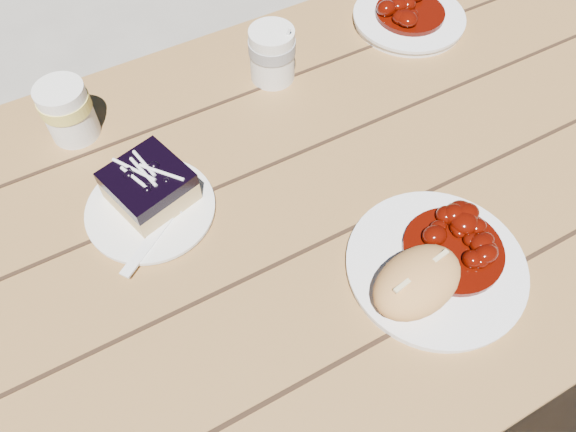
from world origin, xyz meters
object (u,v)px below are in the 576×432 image
picnic_table (203,300)px  second_plate (409,19)px  main_plate (435,267)px  second_cup (68,111)px  bread_roll (417,282)px  dessert_plate (151,209)px  blueberry_cake (149,186)px  coffee_cup (272,55)px

picnic_table → second_plate: 0.65m
main_plate → second_cup: bearing=126.1°
main_plate → bread_roll: size_ratio=1.85×
dessert_plate → main_plate: bearing=-42.5°
dessert_plate → second_plate: second_plate is taller
blueberry_cake → coffee_cup: (0.28, 0.15, 0.01)m
bread_roll → main_plate: bearing=20.0°
picnic_table → blueberry_cake: bearing=96.5°
bread_roll → coffee_cup: size_ratio=1.35×
dessert_plate → second_cup: second_cup is taller
picnic_table → main_plate: size_ratio=8.40×
coffee_cup → bread_roll: bearing=-95.2°
main_plate → coffee_cup: 0.45m
bread_roll → dessert_plate: bread_roll is taller
picnic_table → main_plate: main_plate is taller
blueberry_cake → second_plate: size_ratio=0.62×
coffee_cup → second_plate: (0.30, 0.01, -0.04)m
second_plate → picnic_table: bearing=-154.9°
coffee_cup → dessert_plate: bearing=-149.8°
picnic_table → coffee_cup: bearing=43.6°
bread_roll → dessert_plate: (-0.25, 0.30, -0.04)m
second_plate → main_plate: bearing=-121.9°
second_cup → coffee_cup: bearing=-6.0°
picnic_table → coffee_cup: 0.43m
dessert_plate → second_cup: (-0.05, 0.21, 0.04)m
second_plate → second_cup: bearing=177.5°
bread_roll → second_plate: size_ratio=0.63×
main_plate → dessert_plate: bearing=137.5°
main_plate → second_cup: (-0.35, 0.48, 0.04)m
main_plate → dessert_plate: main_plate is taller
coffee_cup → second_cup: bearing=174.0°
coffee_cup → second_cup: same height
picnic_table → dessert_plate: (-0.02, 0.09, 0.17)m
picnic_table → second_cup: 0.37m
main_plate → blueberry_cake: blueberry_cake is taller
coffee_cup → second_cup: 0.34m
bread_roll → dessert_plate: 0.39m
main_plate → second_plate: size_ratio=1.16×
blueberry_cake → second_cup: (-0.06, 0.19, 0.01)m
picnic_table → bread_roll: bearing=-42.9°
coffee_cup → second_cup: size_ratio=1.00×
bread_roll → coffee_cup: coffee_cup is taller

